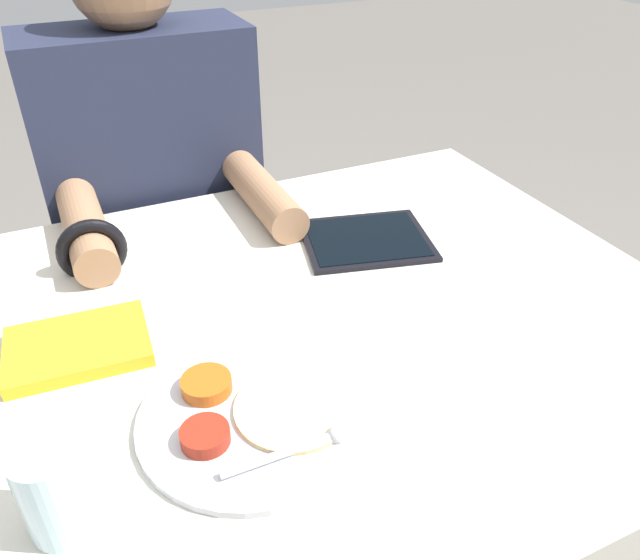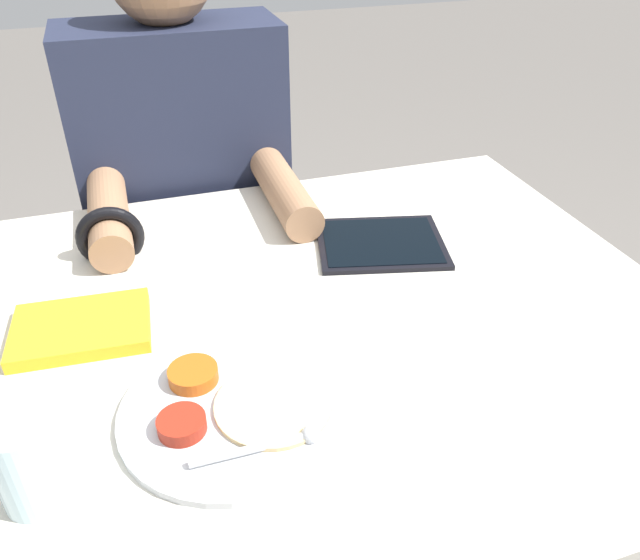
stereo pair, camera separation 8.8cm
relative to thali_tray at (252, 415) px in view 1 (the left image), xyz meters
The scene contains 6 objects.
dining_table 0.42m from the thali_tray, 57.93° to the left, with size 1.21×0.91×0.73m.
thali_tray is the anchor object (origin of this frame).
red_notebook 0.27m from the thali_tray, 128.62° to the left, with size 0.19×0.14×0.02m.
tablet_device 0.45m from the thali_tray, 44.35° to the left, with size 0.25×0.22×0.01m.
person_diner 0.75m from the thali_tray, 86.95° to the left, with size 0.43×0.49×1.21m.
drinking_glass 0.23m from the thali_tray, 165.76° to the right, with size 0.07×0.07×0.11m.
Camera 1 is at (-0.24, -0.66, 1.28)m, focal length 35.00 mm.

